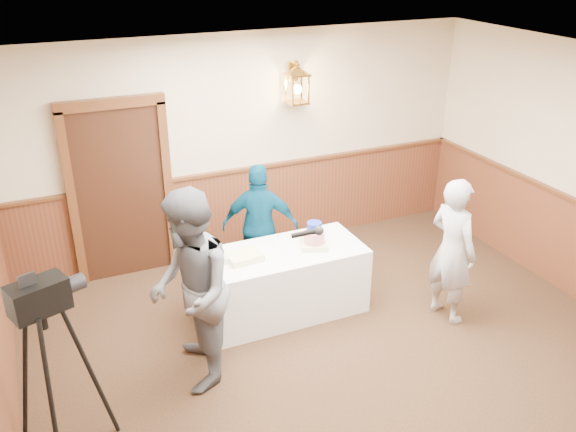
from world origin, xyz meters
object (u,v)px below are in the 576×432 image
(baker, at_px, (452,250))
(assistant_p, at_px, (260,226))
(sheet_cake_green, at_px, (213,259))
(interviewer, at_px, (190,292))
(display_table, at_px, (281,282))
(tv_camera_rig, at_px, (56,385))
(sheet_cake_yellow, at_px, (244,257))
(tiered_cake, at_px, (314,237))

(baker, xyz_separation_m, assistant_p, (-1.58, 1.46, -0.05))
(sheet_cake_green, relative_size, baker, 0.19)
(assistant_p, bearing_deg, baker, 162.07)
(interviewer, bearing_deg, assistant_p, 150.16)
(sheet_cake_green, height_order, assistant_p, assistant_p)
(interviewer, xyz_separation_m, baker, (2.78, -0.09, -0.15))
(sheet_cake_green, relative_size, interviewer, 0.16)
(display_table, relative_size, assistant_p, 1.20)
(assistant_p, xyz_separation_m, tv_camera_rig, (-2.39, -1.90, -0.02))
(interviewer, relative_size, tv_camera_rig, 1.17)
(display_table, bearing_deg, tv_camera_rig, -152.33)
(sheet_cake_yellow, distance_m, sheet_cake_green, 0.32)
(sheet_cake_green, bearing_deg, interviewer, -120.01)
(display_table, relative_size, sheet_cake_yellow, 5.15)
(tiered_cake, xyz_separation_m, tv_camera_rig, (-2.74, -1.20, -0.13))
(display_table, height_order, interviewer, interviewer)
(tiered_cake, bearing_deg, sheet_cake_green, 174.42)
(interviewer, distance_m, tv_camera_rig, 1.33)
(sheet_cake_green, relative_size, assistant_p, 0.20)
(assistant_p, bearing_deg, sheet_cake_yellow, 81.41)
(interviewer, bearing_deg, tiered_cake, 124.61)
(sheet_cake_green, distance_m, assistant_p, 0.96)
(baker, bearing_deg, display_table, 53.54)
(tiered_cake, relative_size, assistant_p, 0.24)
(sheet_cake_yellow, bearing_deg, display_table, 2.00)
(interviewer, height_order, assistant_p, interviewer)
(display_table, distance_m, sheet_cake_green, 0.83)
(baker, height_order, tv_camera_rig, tv_camera_rig)
(display_table, relative_size, baker, 1.12)
(sheet_cake_yellow, bearing_deg, interviewer, -137.36)
(baker, bearing_deg, sheet_cake_green, 59.57)
(baker, bearing_deg, sheet_cake_yellow, 58.70)
(sheet_cake_yellow, relative_size, assistant_p, 0.23)
(sheet_cake_green, bearing_deg, tiered_cake, -5.58)
(sheet_cake_yellow, height_order, assistant_p, assistant_p)
(baker, distance_m, tv_camera_rig, 4.00)
(tv_camera_rig, bearing_deg, sheet_cake_green, 18.28)
(tiered_cake, bearing_deg, baker, -31.25)
(assistant_p, bearing_deg, interviewer, 73.56)
(tiered_cake, xyz_separation_m, interviewer, (-1.54, -0.66, 0.09))
(display_table, xyz_separation_m, assistant_p, (0.03, 0.66, 0.37))
(display_table, bearing_deg, interviewer, -148.75)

